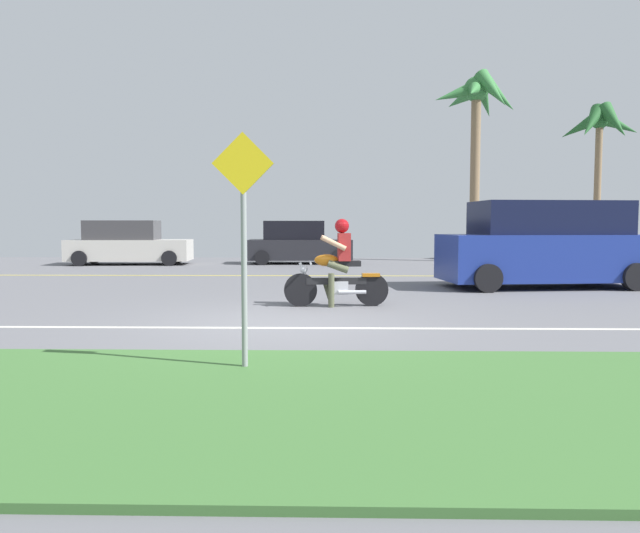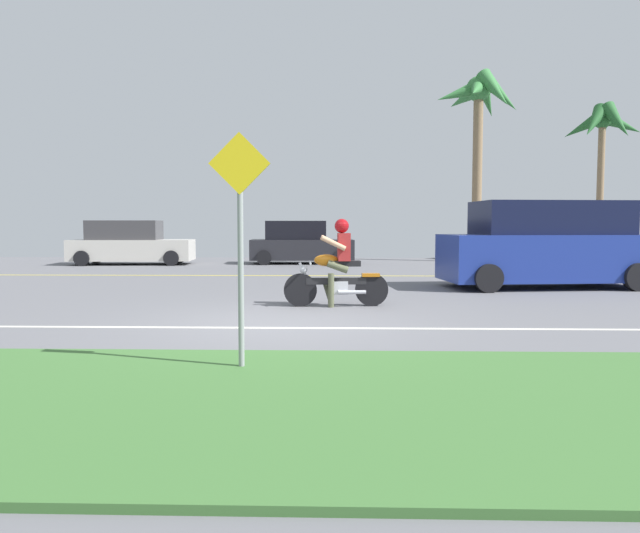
% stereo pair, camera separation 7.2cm
% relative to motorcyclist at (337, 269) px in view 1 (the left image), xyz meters
% --- Properties ---
extents(ground, '(56.00, 30.00, 0.04)m').
position_rel_motorcyclist_xyz_m(ground, '(-0.84, 1.05, -0.70)').
color(ground, slate).
extents(grass_median, '(56.00, 3.80, 0.06)m').
position_rel_motorcyclist_xyz_m(grass_median, '(-0.84, -6.05, -0.65)').
color(grass_median, '#3D6B33').
rests_on(grass_median, ground).
extents(lane_line_near, '(50.40, 0.12, 0.01)m').
position_rel_motorcyclist_xyz_m(lane_line_near, '(-0.84, -2.35, -0.68)').
color(lane_line_near, silver).
rests_on(lane_line_near, ground).
extents(lane_line_far, '(50.40, 0.12, 0.01)m').
position_rel_motorcyclist_xyz_m(lane_line_far, '(-0.84, 6.50, -0.68)').
color(lane_line_far, yellow).
rests_on(lane_line_far, ground).
extents(motorcyclist, '(1.93, 0.63, 1.61)m').
position_rel_motorcyclist_xyz_m(motorcyclist, '(0.00, 0.00, 0.00)').
color(motorcyclist, black).
rests_on(motorcyclist, ground).
extents(suv_nearby, '(5.14, 2.55, 2.06)m').
position_rel_motorcyclist_xyz_m(suv_nearby, '(5.01, 3.42, 0.31)').
color(suv_nearby, navy).
rests_on(suv_nearby, ground).
extents(parked_car_0, '(4.58, 2.05, 1.66)m').
position_rel_motorcyclist_xyz_m(parked_car_0, '(-7.80, 11.27, 0.09)').
color(parked_car_0, beige).
rests_on(parked_car_0, ground).
extents(parked_car_1, '(4.01, 1.97, 1.64)m').
position_rel_motorcyclist_xyz_m(parked_car_1, '(-1.41, 11.93, 0.08)').
color(parked_car_1, '#232328').
rests_on(parked_car_1, ground).
extents(palm_tree_0, '(3.59, 3.57, 7.62)m').
position_rel_motorcyclist_xyz_m(palm_tree_0, '(5.70, 13.42, 5.58)').
color(palm_tree_0, '#846B4C').
rests_on(palm_tree_0, ground).
extents(palm_tree_1, '(3.08, 3.23, 6.37)m').
position_rel_motorcyclist_xyz_m(palm_tree_1, '(10.73, 13.66, 4.57)').
color(palm_tree_1, '#846B4C').
rests_on(palm_tree_1, ground).
extents(street_sign, '(0.62, 0.06, 2.43)m').
position_rel_motorcyclist_xyz_m(street_sign, '(-0.98, -4.93, 0.80)').
color(street_sign, gray).
rests_on(street_sign, ground).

